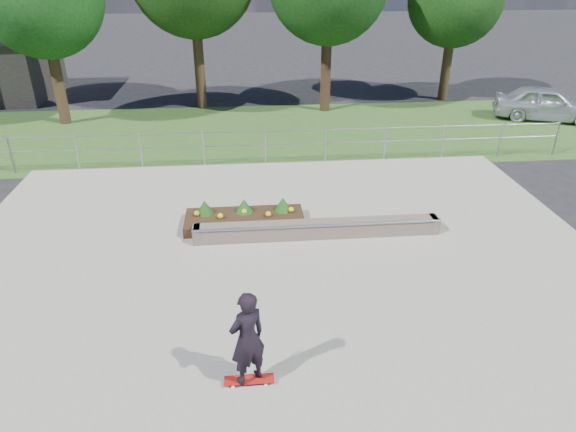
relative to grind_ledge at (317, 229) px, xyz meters
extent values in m
plane|color=black|center=(-1.00, -2.38, -0.26)|extent=(120.00, 120.00, 0.00)
cube|color=#2B4C1E|center=(-1.00, 8.62, -0.25)|extent=(30.00, 8.00, 0.02)
cube|color=gray|center=(-1.00, -2.38, -0.23)|extent=(15.00, 15.00, 0.06)
cylinder|color=gray|center=(-9.00, 5.12, 0.34)|extent=(0.06, 0.06, 1.20)
cylinder|color=#93969B|center=(-7.00, 5.12, 0.34)|extent=(0.06, 0.06, 1.20)
cylinder|color=#919399|center=(-5.00, 5.12, 0.34)|extent=(0.06, 0.06, 1.20)
cylinder|color=#94979C|center=(-3.00, 5.12, 0.34)|extent=(0.06, 0.06, 1.20)
cylinder|color=#919399|center=(-1.00, 5.12, 0.34)|extent=(0.06, 0.06, 1.20)
cylinder|color=gray|center=(1.00, 5.12, 0.34)|extent=(0.06, 0.06, 1.20)
cylinder|color=gray|center=(3.00, 5.12, 0.34)|extent=(0.06, 0.06, 1.20)
cylinder|color=gray|center=(5.00, 5.12, 0.34)|extent=(0.06, 0.06, 1.20)
cylinder|color=#9B9FA3|center=(7.00, 5.12, 0.34)|extent=(0.06, 0.06, 1.20)
cylinder|color=#909398|center=(9.00, 5.12, 0.34)|extent=(0.06, 0.06, 1.20)
cylinder|color=gray|center=(-1.00, 5.12, 0.89)|extent=(20.00, 0.04, 0.04)
cylinder|color=gray|center=(-1.00, 5.12, 0.44)|extent=(20.00, 0.04, 0.04)
cylinder|color=#312113|center=(-9.00, 10.62, 1.20)|extent=(0.44, 0.44, 2.93)
cylinder|color=#352215|center=(-3.50, 12.62, 1.42)|extent=(0.44, 0.44, 3.38)
cylinder|color=black|center=(2.00, 11.62, 1.31)|extent=(0.44, 0.44, 3.15)
cylinder|color=#322314|center=(8.00, 13.12, 1.09)|extent=(0.44, 0.44, 2.70)
cube|color=brown|center=(0.00, 0.00, 0.00)|extent=(6.00, 0.40, 0.40)
cylinder|color=#919599|center=(0.00, -0.20, 0.20)|extent=(6.00, 0.06, 0.06)
cube|color=brown|center=(-2.90, 0.00, 0.00)|extent=(0.15, 0.42, 0.40)
cube|color=brown|center=(2.90, 0.00, 0.00)|extent=(0.15, 0.42, 0.40)
cube|color=black|center=(-1.76, 0.77, -0.08)|extent=(3.00, 1.20, 0.25)
sphere|color=yellow|center=(-2.96, 0.87, 0.13)|extent=(0.14, 0.14, 0.14)
sphere|color=yellow|center=(-2.36, 0.67, 0.13)|extent=(0.14, 0.14, 0.14)
sphere|color=yellow|center=(-1.76, 0.87, 0.13)|extent=(0.14, 0.14, 0.14)
sphere|color=yellow|center=(-1.16, 0.67, 0.13)|extent=(0.14, 0.14, 0.14)
sphere|color=yellow|center=(-0.56, 0.87, 0.13)|extent=(0.14, 0.14, 0.14)
cone|color=#163F12|center=(-2.76, 1.02, 0.23)|extent=(0.44, 0.44, 0.36)
cone|color=#154B15|center=(-1.76, 1.02, 0.23)|extent=(0.44, 0.44, 0.36)
cone|color=#174614|center=(-0.76, 1.02, 0.23)|extent=(0.44, 0.44, 0.36)
cylinder|color=white|center=(-2.04, -4.78, -0.18)|extent=(0.05, 0.03, 0.05)
cylinder|color=white|center=(-2.04, -4.60, -0.18)|extent=(0.05, 0.03, 0.05)
cylinder|color=silver|center=(-1.52, -4.78, -0.18)|extent=(0.05, 0.03, 0.05)
cylinder|color=white|center=(-1.52, -4.60, -0.18)|extent=(0.05, 0.03, 0.05)
cylinder|color=gray|center=(-2.04, -4.69, -0.15)|extent=(0.02, 0.18, 0.02)
cylinder|color=#A6A6AB|center=(-1.52, -4.69, -0.15)|extent=(0.02, 0.18, 0.02)
cube|color=maroon|center=(-1.78, -4.69, -0.13)|extent=(0.80, 0.21, 0.02)
imported|color=black|center=(-1.78, -4.69, 0.71)|extent=(0.72, 0.64, 1.66)
imported|color=#B5BBC0|center=(11.00, 9.32, 0.44)|extent=(4.46, 3.04, 1.41)
camera|label=1|loc=(-1.72, -10.87, 5.91)|focal=32.00mm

